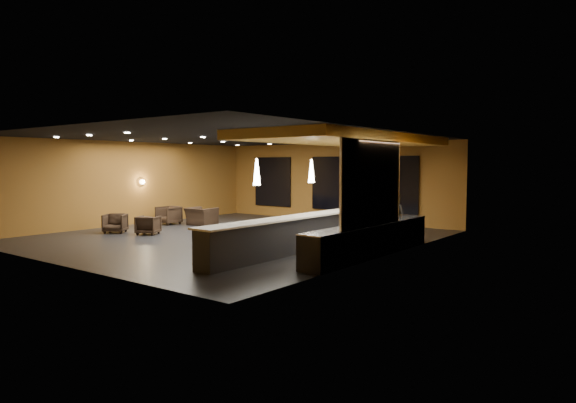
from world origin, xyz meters
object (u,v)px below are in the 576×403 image
Objects in this scene: column at (376,186)px; armchair_b at (148,225)px; pendant_0 at (257,172)px; bar_stool_0 at (200,245)px; prep_counter at (370,240)px; bar_stool_3 at (294,231)px; staff_b at (391,219)px; bar_stool_2 at (270,232)px; bar_stool_5 at (335,222)px; staff_c at (394,216)px; pendant_2 at (354,170)px; staff_a at (367,214)px; armchair_a at (115,223)px; pendant_1 at (311,171)px; armchair_c at (169,215)px; armchair_d at (201,216)px; bar_stool_4 at (317,224)px; bar_counter at (302,234)px; bar_stool_1 at (232,237)px.

armchair_b is at bearing -141.85° from column.
pendant_0 is 2.39m from bar_stool_0.
prep_counter is 8.20× the size of bar_stool_3.
staff_b is (1.25, 5.30, -1.60)m from pendant_0.
column is 5.36m from bar_stool_2.
bar_stool_5 is (-0.17, 3.87, -0.06)m from bar_stool_2.
bar_stool_2 is at bearing 88.30° from bar_stool_0.
staff_c reaches higher than armchair_b.
bar_stool_3 is (0.07, 3.93, -0.04)m from bar_stool_0.
pendant_2 reaches higher than staff_a.
pendant_0 reaches higher than armchair_a.
staff_a is (0.69, 2.24, -1.44)m from pendant_1.
column is 8.41m from armchair_b.
pendant_1 is at bearing 90.00° from pendant_0.
staff_c is at bearing 33.98° from staff_a.
column reaches higher than pendant_1.
staff_c reaches higher than bar_stool_0.
prep_counter is 4.02× the size of staff_b.
armchair_a is 1.04× the size of bar_stool_5.
armchair_c is at bearing 63.37° from armchair_a.
pendant_2 is at bearing 82.61° from bar_stool_0.
armchair_b is (-7.77, -3.82, -0.40)m from staff_b.
staff_c is at bearing 76.10° from pendant_0.
bar_stool_5 is at bearing 136.05° from prep_counter.
pendant_2 is 3.10m from bar_stool_3.
staff_c is 1.50× the size of armchair_d.
pendant_2 is at bearing 90.00° from pendant_0.
pendant_1 is 0.82× the size of bar_stool_4.
bar_stool_2 is at bearing -158.60° from prep_counter.
bar_counter is 7.08× the size of armchair_d.
bar_stool_1 is at bearing -97.78° from column.
armchair_a is 7.66m from bar_stool_4.
bar_stool_2 is (0.08, 2.71, 0.03)m from bar_stool_0.
prep_counter is 4.03m from bar_stool_5.
staff_b is at bearing 72.58° from bar_stool_0.
bar_stool_4 is at bearing -142.19° from staff_c.
bar_stool_2 is 1.13× the size of bar_stool_5.
column is 2.16m from staff_a.
bar_counter is 11.43× the size of pendant_0.
staff_c reaches higher than armchair_d.
bar_stool_2 reaches higher than armchair_b.
bar_stool_5 reaches higher than armchair_d.
bar_stool_5 is at bearing 149.35° from staff_a.
column is at bearing 90.00° from pendant_0.
armchair_a is at bearing 171.80° from bar_stool_1.
column is at bearing -167.93° from armchair_d.
pendant_1 is 0.47× the size of staff_b.
bar_stool_1 is (6.95, -1.00, 0.19)m from armchair_a.
staff_a is at bearing -21.02° from pendant_2.
staff_b reaches higher than armchair_d.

